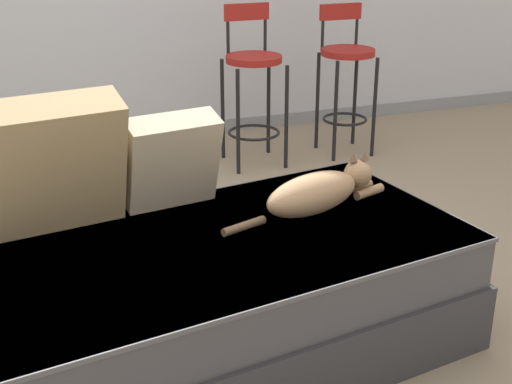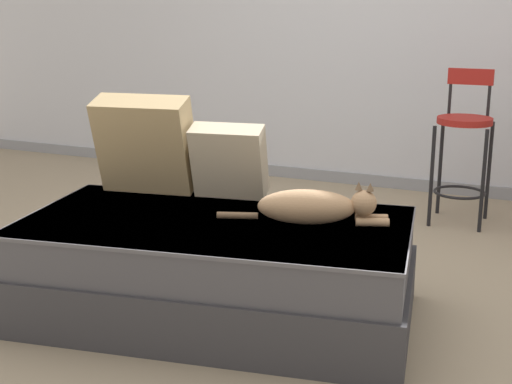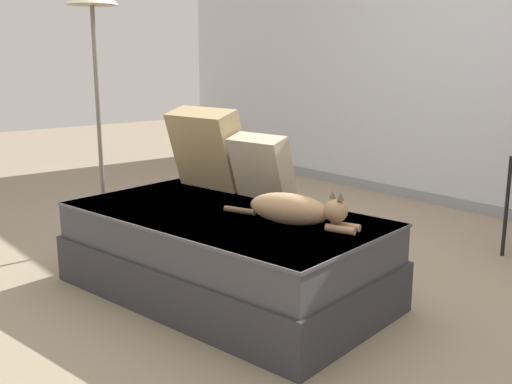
{
  "view_description": "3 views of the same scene",
  "coord_description": "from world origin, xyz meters",
  "px_view_note": "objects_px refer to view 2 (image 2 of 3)",
  "views": [
    {
      "loc": [
        -0.64,
        -2.52,
        1.53
      ],
      "look_at": [
        0.15,
        -0.3,
        0.57
      ],
      "focal_mm": 50.0,
      "sensor_mm": 36.0,
      "label": 1
    },
    {
      "loc": [
        1.36,
        -3.05,
        1.37
      ],
      "look_at": [
        0.15,
        -0.3,
        0.57
      ],
      "focal_mm": 50.0,
      "sensor_mm": 36.0,
      "label": 2
    },
    {
      "loc": [
        2.42,
        -2.18,
        1.24
      ],
      "look_at": [
        0.15,
        -0.3,
        0.57
      ],
      "focal_mm": 42.0,
      "sensor_mm": 36.0,
      "label": 3
    }
  ],
  "objects_px": {
    "throw_pillow_corner": "(146,144)",
    "cat": "(314,207)",
    "couch": "(216,268)",
    "throw_pillow_middle": "(229,161)",
    "bar_stool_near_window": "(464,140)"
  },
  "relations": [
    {
      "from": "cat",
      "to": "bar_stool_near_window",
      "type": "height_order",
      "value": "bar_stool_near_window"
    },
    {
      "from": "throw_pillow_middle",
      "to": "bar_stool_near_window",
      "type": "bearing_deg",
      "value": 60.69
    },
    {
      "from": "cat",
      "to": "couch",
      "type": "bearing_deg",
      "value": -162.63
    },
    {
      "from": "couch",
      "to": "throw_pillow_middle",
      "type": "bearing_deg",
      "value": 106.08
    },
    {
      "from": "couch",
      "to": "throw_pillow_corner",
      "type": "distance_m",
      "value": 0.76
    },
    {
      "from": "cat",
      "to": "bar_stool_near_window",
      "type": "bearing_deg",
      "value": 78.26
    },
    {
      "from": "throw_pillow_middle",
      "to": "throw_pillow_corner",
      "type": "bearing_deg",
      "value": -170.69
    },
    {
      "from": "cat",
      "to": "throw_pillow_middle",
      "type": "bearing_deg",
      "value": 156.48
    },
    {
      "from": "cat",
      "to": "throw_pillow_corner",
      "type": "bearing_deg",
      "value": 170.72
    },
    {
      "from": "throw_pillow_corner",
      "to": "cat",
      "type": "height_order",
      "value": "throw_pillow_corner"
    },
    {
      "from": "couch",
      "to": "bar_stool_near_window",
      "type": "distance_m",
      "value": 2.09
    },
    {
      "from": "couch",
      "to": "bar_stool_near_window",
      "type": "xyz_separation_m",
      "value": [
        0.78,
        1.91,
        0.31
      ]
    },
    {
      "from": "couch",
      "to": "throw_pillow_middle",
      "type": "xyz_separation_m",
      "value": [
        -0.1,
        0.35,
        0.41
      ]
    },
    {
      "from": "couch",
      "to": "throw_pillow_middle",
      "type": "relative_size",
      "value": 4.84
    },
    {
      "from": "couch",
      "to": "bar_stool_near_window",
      "type": "height_order",
      "value": "bar_stool_near_window"
    }
  ]
}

